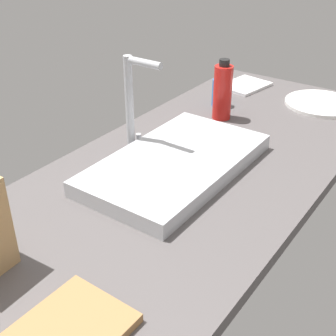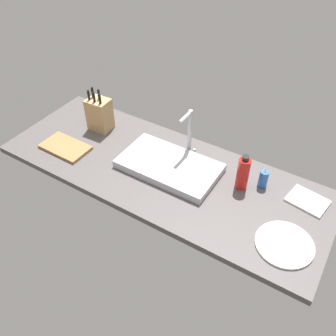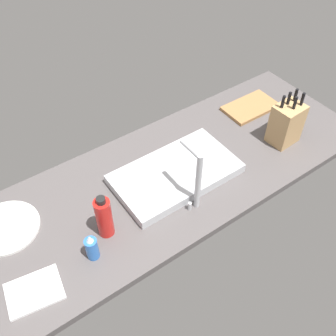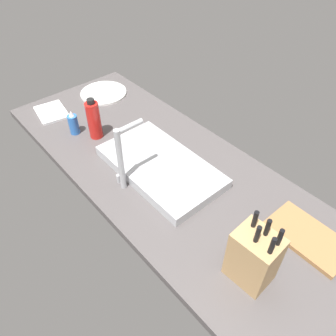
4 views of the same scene
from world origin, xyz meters
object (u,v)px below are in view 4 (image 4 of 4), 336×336
dish_towel (52,112)px  dinner_plate (104,93)px  soap_bottle (73,124)px  knife_block (254,257)px  water_bottle (94,120)px  cutting_board (308,237)px  sink_basin (160,166)px  faucet (122,155)px

dish_towel → dinner_plate: bearing=-92.2°
soap_bottle → knife_block: bearing=-177.6°
soap_bottle → water_bottle: bearing=-144.5°
cutting_board → dinner_plate: bearing=0.3°
sink_basin → cutting_board: bearing=-164.6°
dinner_plate → knife_block: bearing=168.2°
sink_basin → faucet: (2.41, 16.49, 14.20)cm
sink_basin → dinner_plate: 71.73cm
cutting_board → faucet: bearing=27.8°
dish_towel → sink_basin: bearing=-167.8°
sink_basin → cutting_board: sink_basin is taller
cutting_board → dinner_plate: cutting_board is taller
faucet → dinner_plate: faucet is taller
knife_block → soap_bottle: (103.55, 4.30, -4.94)cm
sink_basin → dinner_plate: sink_basin is taller
faucet → cutting_board: (-63.02, -33.23, -15.47)cm
soap_bottle → dish_towel: 23.86cm
faucet → soap_bottle: bearing=-2.8°
knife_block → dish_towel: 127.39cm
knife_block → water_bottle: 94.47cm
sink_basin → knife_block: knife_block is taller
sink_basin → dish_towel: sink_basin is taller
water_bottle → dinner_plate: water_bottle is taller
dinner_plate → soap_bottle: bearing=126.0°
sink_basin → water_bottle: size_ratio=2.65×
dish_towel → faucet: bearing=179.1°
knife_block → soap_bottle: bearing=-0.5°
water_bottle → dinner_plate: (31.25, -23.98, -8.84)cm
sink_basin → faucet: size_ratio=1.89×
water_bottle → dinner_plate: 40.37cm
faucet → water_bottle: 37.87cm
faucet → cutting_board: bearing=-152.2°
cutting_board → soap_bottle: soap_bottle is taller
faucet → dish_towel: (68.68, -1.13, -15.77)cm
soap_bottle → dish_towel: soap_bottle is taller
faucet → knife_block: 58.90cm
sink_basin → knife_block: size_ratio=2.05×
dinner_plate → water_bottle: bearing=142.5°
sink_basin → cutting_board: 62.89cm
dinner_plate → faucet: bearing=154.2°
knife_block → soap_bottle: size_ratio=2.10×
water_bottle → soap_bottle: bearing=35.5°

